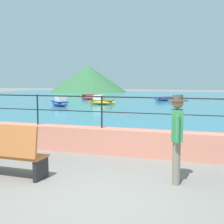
% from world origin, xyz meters
% --- Properties ---
extents(ground_plane, '(120.00, 120.00, 0.00)m').
position_xyz_m(ground_plane, '(0.00, 0.00, 0.00)').
color(ground_plane, slate).
extents(promenade_wall, '(20.00, 0.56, 0.70)m').
position_xyz_m(promenade_wall, '(0.00, 3.20, 0.35)').
color(promenade_wall, tan).
rests_on(promenade_wall, ground).
extents(railing, '(18.44, 0.04, 0.90)m').
position_xyz_m(railing, '(0.00, 3.20, 1.33)').
color(railing, black).
rests_on(railing, promenade_wall).
extents(lake_water, '(64.00, 44.32, 0.06)m').
position_xyz_m(lake_water, '(0.00, 25.84, 0.03)').
color(lake_water, teal).
rests_on(lake_water, ground).
extents(hill_secondary, '(12.75, 12.75, 4.35)m').
position_xyz_m(hill_secondary, '(-17.67, 42.13, 2.17)').
color(hill_secondary, '#33663D').
rests_on(hill_secondary, ground).
extents(bench_main, '(1.71, 0.59, 1.13)m').
position_xyz_m(bench_main, '(-2.18, 0.50, 0.56)').
color(bench_main, '#B76633').
rests_on(bench_main, ground).
extents(person_walking, '(0.38, 0.57, 1.75)m').
position_xyz_m(person_walking, '(1.26, 1.23, 0.98)').
color(person_walking, slate).
rests_on(person_walking, ground).
extents(boat_0, '(2.19, 2.32, 0.36)m').
position_xyz_m(boat_0, '(-2.54, 24.50, 0.26)').
color(boat_0, '#2D4C9E').
rests_on(boat_0, lake_water).
extents(boat_1, '(2.43, 1.35, 0.36)m').
position_xyz_m(boat_1, '(-9.73, 23.82, 0.26)').
color(boat_1, red).
rests_on(boat_1, lake_water).
extents(boat_2, '(2.47, 1.72, 1.92)m').
position_xyz_m(boat_2, '(-11.17, 27.08, 0.26)').
color(boat_2, red).
rests_on(boat_2, lake_water).
extents(boat_4, '(2.33, 2.18, 0.76)m').
position_xyz_m(boat_4, '(-9.19, 16.12, 0.33)').
color(boat_4, '#2D4C9E').
rests_on(boat_4, lake_water).
extents(boat_5, '(2.31, 0.93, 0.76)m').
position_xyz_m(boat_5, '(-6.68, 18.49, 0.33)').
color(boat_5, gold).
rests_on(boat_5, lake_water).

